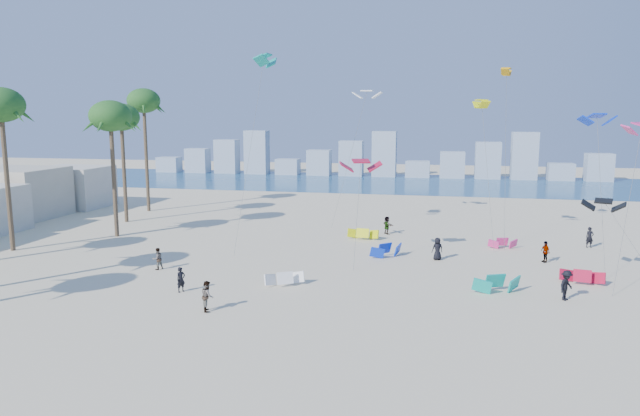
# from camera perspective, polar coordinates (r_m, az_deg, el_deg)

# --- Properties ---
(ground) EXTENTS (220.00, 220.00, 0.00)m
(ground) POSITION_cam_1_polar(r_m,az_deg,el_deg) (29.57, -12.48, -13.38)
(ground) COLOR beige
(ground) RESTS_ON ground
(ocean) EXTENTS (220.00, 220.00, 0.00)m
(ocean) POSITION_cam_1_polar(r_m,az_deg,el_deg) (98.13, 5.00, 2.57)
(ocean) COLOR navy
(ocean) RESTS_ON ground
(kitesurfer_near) EXTENTS (0.66, 0.72, 1.64)m
(kitesurfer_near) POSITION_cam_1_polar(r_m,az_deg,el_deg) (38.14, -13.68, -6.94)
(kitesurfer_near) COLOR black
(kitesurfer_near) RESTS_ON ground
(kitesurfer_mid) EXTENTS (0.98, 1.08, 1.79)m
(kitesurfer_mid) POSITION_cam_1_polar(r_m,az_deg,el_deg) (34.22, -11.15, -8.59)
(kitesurfer_mid) COLOR gray
(kitesurfer_mid) RESTS_ON ground
(kitesurfers_far) EXTENTS (33.83, 19.26, 1.88)m
(kitesurfers_far) POSITION_cam_1_polar(r_m,az_deg,el_deg) (45.61, 12.05, -4.15)
(kitesurfers_far) COLOR black
(kitesurfers_far) RESTS_ON ground
(grounded_kites) EXTENTS (22.58, 17.24, 1.05)m
(grounded_kites) POSITION_cam_1_polar(r_m,az_deg,el_deg) (44.04, 11.12, -5.15)
(grounded_kites) COLOR white
(grounded_kites) RESTS_ON ground
(flying_kites) EXTENTS (31.36, 24.55, 16.98)m
(flying_kites) POSITION_cam_1_polar(r_m,az_deg,el_deg) (48.49, 11.68, 9.72)
(flying_kites) COLOR #B71233
(flying_kites) RESTS_ON ground
(palm_row) EXTENTS (11.09, 44.80, 14.38)m
(palm_row) POSITION_cam_1_polar(r_m,az_deg,el_deg) (52.75, -27.49, 7.95)
(palm_row) COLOR brown
(palm_row) RESTS_ON ground
(distant_skyline) EXTENTS (85.00, 3.00, 8.40)m
(distant_skyline) POSITION_cam_1_polar(r_m,az_deg,el_deg) (107.86, 5.04, 4.81)
(distant_skyline) COLOR #9EADBF
(distant_skyline) RESTS_ON ground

